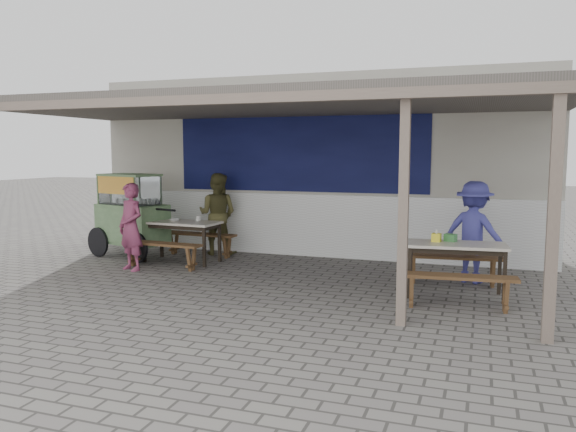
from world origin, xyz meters
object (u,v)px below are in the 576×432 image
(bench_left_street, at_px, (162,249))
(donation_box, at_px, (450,238))
(patron_wall_side, at_px, (217,214))
(patron_street_side, at_px, (131,227))
(table_left, at_px, (182,226))
(tissue_box, at_px, (436,238))
(condiment_bowl, at_px, (175,220))
(bench_right_wall, at_px, (453,263))
(table_right, at_px, (456,249))
(vendor_cart, at_px, (131,212))
(bench_right_street, at_px, (458,284))
(patron_right_table, at_px, (474,232))
(bench_left_wall, at_px, (200,239))
(condiment_jar, at_px, (198,218))

(bench_left_street, relative_size, donation_box, 9.32)
(patron_wall_side, bearing_deg, patron_street_side, 64.40)
(table_left, xyz_separation_m, tissue_box, (4.59, -0.87, 0.14))
(condiment_bowl, bearing_deg, bench_right_wall, -3.03)
(patron_street_side, bearing_deg, table_right, 20.46)
(table_left, bearing_deg, condiment_bowl, 175.20)
(vendor_cart, height_order, donation_box, vendor_cart)
(bench_right_street, relative_size, patron_right_table, 0.94)
(bench_left_street, relative_size, bench_right_street, 1.02)
(bench_left_street, bearing_deg, patron_wall_side, 81.51)
(donation_box, bearing_deg, condiment_bowl, 170.74)
(bench_left_street, xyz_separation_m, donation_box, (4.81, -0.15, 0.47))
(bench_left_wall, bearing_deg, patron_right_table, -3.48)
(table_left, relative_size, donation_box, 8.83)
(patron_right_table, relative_size, tissue_box, 13.30)
(vendor_cart, relative_size, patron_street_side, 1.38)
(patron_right_table, bearing_deg, table_right, 99.28)
(patron_right_table, bearing_deg, table_left, 22.18)
(donation_box, bearing_deg, table_right, -60.65)
(patron_street_side, bearing_deg, tissue_box, 21.21)
(table_left, relative_size, tissue_box, 12.07)
(patron_wall_side, distance_m, condiment_bowl, 0.99)
(bench_left_street, xyz_separation_m, tissue_box, (4.63, -0.24, 0.47))
(condiment_jar, bearing_deg, tissue_box, -14.00)
(table_left, distance_m, donation_box, 4.85)
(bench_left_wall, bearing_deg, bench_right_street, -21.61)
(table_right, distance_m, condiment_bowl, 5.11)
(bench_left_street, relative_size, condiment_jar, 17.48)
(table_left, relative_size, patron_right_table, 0.91)
(patron_wall_side, bearing_deg, tissue_box, 153.65)
(patron_wall_side, bearing_deg, condiment_bowl, 59.82)
(bench_right_street, relative_size, donation_box, 9.13)
(patron_street_side, height_order, patron_right_table, patron_right_table)
(bench_right_wall, relative_size, patron_wall_side, 0.92)
(table_left, height_order, patron_street_side, patron_street_side)
(donation_box, bearing_deg, tissue_box, -155.04)
(bench_right_street, bearing_deg, patron_wall_side, 145.75)
(vendor_cart, height_order, patron_street_side, vendor_cart)
(bench_left_street, height_order, condiment_jar, condiment_jar)
(bench_right_wall, bearing_deg, patron_right_table, 39.13)
(table_left, relative_size, patron_wall_side, 0.89)
(table_left, xyz_separation_m, table_right, (4.87, -0.94, -0.00))
(bench_right_wall, bearing_deg, donation_box, -97.50)
(bench_left_street, bearing_deg, tissue_box, 0.17)
(table_right, xyz_separation_m, vendor_cart, (-6.04, 1.07, 0.20))
(bench_right_wall, bearing_deg, patron_street_side, -178.23)
(tissue_box, xyz_separation_m, condiment_bowl, (-4.75, 0.89, -0.04))
(table_left, height_order, donation_box, donation_box)
(vendor_cart, height_order, patron_wall_side, patron_wall_side)
(bench_left_street, bearing_deg, bench_right_wall, 7.74)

